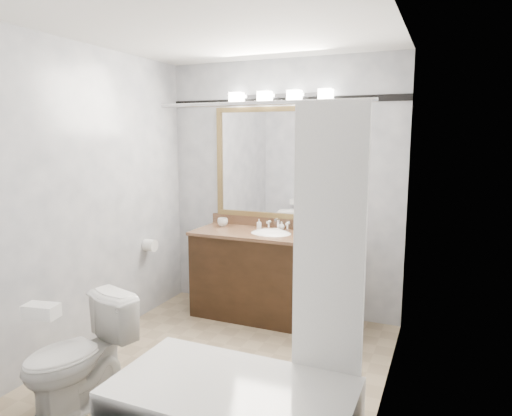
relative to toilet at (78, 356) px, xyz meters
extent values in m
cube|color=#9D8A6A|center=(0.61, 0.86, -0.37)|extent=(2.40, 2.60, 0.01)
cube|color=white|center=(0.61, 0.86, 2.14)|extent=(2.40, 2.60, 0.01)
cube|color=silver|center=(0.61, 2.17, 0.89)|extent=(2.40, 0.01, 2.50)
cube|color=silver|center=(0.61, -0.44, 0.89)|extent=(2.40, 0.01, 2.50)
cube|color=silver|center=(-0.60, 0.86, 0.89)|extent=(0.01, 2.60, 2.50)
cube|color=silver|center=(1.81, 0.86, 0.89)|extent=(0.01, 2.60, 2.50)
cube|color=black|center=(0.61, 1.88, 0.05)|extent=(1.50, 0.55, 0.82)
cube|color=#976947|center=(0.61, 1.88, 0.47)|extent=(1.53, 0.58, 0.03)
cube|color=#976947|center=(0.61, 2.15, 0.54)|extent=(1.53, 0.03, 0.10)
ellipsoid|color=white|center=(0.61, 1.88, 0.46)|extent=(0.44, 0.34, 0.14)
cube|color=olive|center=(0.61, 2.14, 1.66)|extent=(1.40, 0.04, 0.05)
cube|color=olive|center=(0.61, 2.14, 0.61)|extent=(1.40, 0.04, 0.05)
cube|color=olive|center=(-0.07, 2.14, 1.14)|extent=(0.05, 0.04, 1.00)
cube|color=olive|center=(1.28, 2.14, 1.14)|extent=(0.05, 0.04, 1.00)
cube|color=white|center=(0.61, 2.15, 1.14)|extent=(1.30, 0.01, 1.00)
cube|color=silver|center=(0.61, 2.13, 1.79)|extent=(0.90, 0.05, 0.03)
cube|color=white|center=(0.16, 2.08, 1.77)|extent=(0.12, 0.12, 0.12)
cube|color=white|center=(0.46, 2.08, 1.77)|extent=(0.12, 0.12, 0.12)
cube|color=white|center=(0.76, 2.08, 1.77)|extent=(0.12, 0.12, 0.12)
cube|color=white|center=(1.06, 2.08, 1.77)|extent=(0.12, 0.12, 0.12)
cube|color=black|center=(0.61, 2.16, 1.74)|extent=(2.40, 0.01, 0.06)
cylinder|color=silver|center=(1.14, 0.32, 1.59)|extent=(1.30, 0.02, 0.02)
cube|color=white|center=(1.56, 0.31, 0.81)|extent=(0.40, 0.04, 1.55)
cylinder|color=white|center=(-0.53, 1.53, 0.34)|extent=(0.11, 0.12, 0.12)
imported|color=white|center=(0.00, 0.00, 0.00)|extent=(0.59, 0.79, 0.72)
cube|color=white|center=(0.00, -0.26, 0.40)|extent=(0.21, 0.14, 0.08)
cylinder|color=black|center=(1.05, 1.85, 0.50)|extent=(0.17, 0.17, 0.02)
cylinder|color=black|center=(1.06, 1.91, 0.62)|extent=(0.14, 0.14, 0.25)
sphere|color=black|center=(1.06, 1.91, 0.75)|extent=(0.15, 0.15, 0.15)
cube|color=black|center=(1.04, 1.83, 0.71)|extent=(0.11, 0.11, 0.05)
cylinder|color=silver|center=(1.04, 1.83, 0.53)|extent=(0.06, 0.06, 0.06)
imported|color=white|center=(0.02, 2.01, 0.53)|extent=(0.14, 0.14, 0.08)
imported|color=white|center=(0.43, 2.02, 0.54)|extent=(0.06, 0.06, 0.10)
imported|color=white|center=(0.64, 2.08, 0.53)|extent=(0.07, 0.07, 0.08)
cube|color=beige|center=(0.61, 2.00, 0.50)|extent=(0.08, 0.06, 0.02)
camera|label=1|loc=(2.14, -2.09, 1.41)|focal=32.00mm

